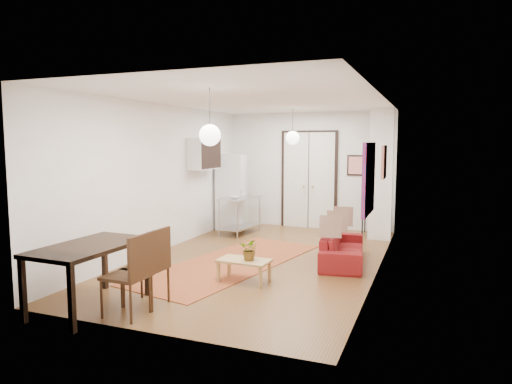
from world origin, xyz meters
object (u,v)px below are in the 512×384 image
(dining_table, at_px, (89,252))
(dining_chair_far, at_px, (131,266))
(fridge, at_px, (231,192))
(dining_chair_near, at_px, (149,258))
(coffee_table, at_px, (244,263))
(kitchen_counter, at_px, (240,210))
(sofa, at_px, (342,248))
(black_side_chair, at_px, (373,210))

(dining_table, xyz_separation_m, dining_chair_far, (0.60, 0.06, -0.14))
(fridge, distance_m, dining_chair_near, 5.37)
(coffee_table, bearing_deg, dining_table, -129.36)
(fridge, relative_size, dining_table, 1.20)
(dining_chair_near, bearing_deg, kitchen_counter, -169.91)
(sofa, height_order, coffee_table, sofa)
(kitchen_counter, height_order, black_side_chair, black_side_chair)
(black_side_chair, bearing_deg, dining_chair_near, 70.79)
(dining_table, height_order, dining_chair_near, dining_chair_near)
(dining_table, xyz_separation_m, dining_chair_near, (0.60, 0.46, -0.14))
(dining_chair_far, distance_m, black_side_chair, 6.66)
(dining_chair_far, relative_size, black_side_chair, 1.08)
(kitchen_counter, height_order, dining_chair_far, dining_chair_far)
(kitchen_counter, bearing_deg, fridge, 138.71)
(dining_table, height_order, dining_chair_far, dining_chair_far)
(kitchen_counter, relative_size, fridge, 0.65)
(coffee_table, bearing_deg, dining_chair_far, -116.32)
(coffee_table, bearing_deg, sofa, 54.66)
(kitchen_counter, bearing_deg, sofa, -24.94)
(dining_table, relative_size, dining_chair_far, 1.48)
(coffee_table, bearing_deg, black_side_chair, 73.37)
(fridge, distance_m, dining_table, 5.72)
(dining_table, bearing_deg, dining_chair_far, 6.04)
(fridge, xyz_separation_m, dining_chair_near, (1.15, -5.23, -0.32))
(coffee_table, height_order, kitchen_counter, kitchen_counter)
(kitchen_counter, distance_m, dining_chair_near, 4.78)
(fridge, bearing_deg, black_side_chair, 3.09)
(sofa, distance_m, dining_table, 4.36)
(sofa, height_order, black_side_chair, black_side_chair)
(kitchen_counter, bearing_deg, dining_chair_far, -74.66)
(sofa, bearing_deg, coffee_table, 136.66)
(sofa, distance_m, dining_chair_near, 3.63)
(kitchen_counter, bearing_deg, coffee_table, -58.39)
(fridge, bearing_deg, coffee_table, -71.28)
(dining_table, xyz_separation_m, black_side_chair, (2.81, 6.35, -0.19))
(kitchen_counter, xyz_separation_m, dining_chair_far, (0.71, -5.12, 0.05))
(fridge, distance_m, dining_chair_far, 5.75)
(kitchen_counter, relative_size, dining_chair_near, 1.16)
(dining_chair_far, bearing_deg, dining_chair_near, -178.44)
(coffee_table, distance_m, black_side_chair, 4.81)
(dining_table, relative_size, dining_chair_near, 1.48)
(sofa, height_order, fridge, fridge)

